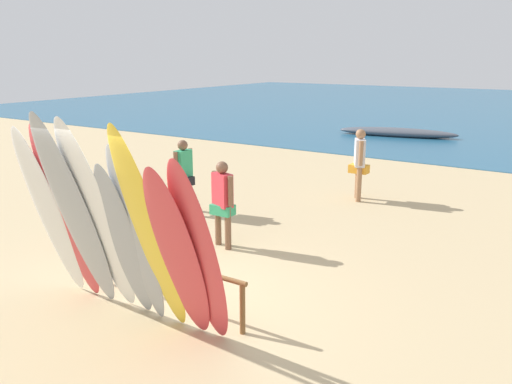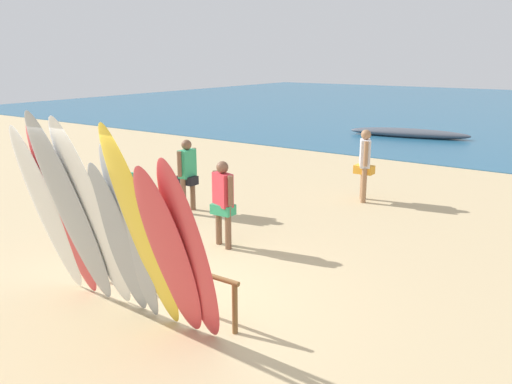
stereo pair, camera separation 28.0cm
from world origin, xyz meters
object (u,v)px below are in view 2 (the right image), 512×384
Objects in this scene: surfboard_grey_2 at (72,214)px; distant_boat at (409,133)px; beachgoer_by_water at (365,160)px; surfboard_white_0 at (48,212)px; surfboard_yellow_6 at (142,233)px; beachgoer_midbeach at (223,198)px; surfboard_rack at (151,266)px; surfboard_red_1 at (64,214)px; beach_chair_red at (133,191)px; surfboard_grey_4 at (119,241)px; surfboard_red_8 at (190,255)px; surfboard_white_3 at (93,218)px; beachgoer_photographing at (187,171)px; beach_chair_blue at (103,217)px; surfboard_red_7 at (170,256)px; surfboard_grey_5 at (131,236)px.

surfboard_grey_2 reaches higher than distant_boat.
surfboard_grey_2 is at bearing 146.12° from beachgoer_by_water.
surfboard_white_0 is 0.93× the size of surfboard_yellow_6.
beachgoer_midbeach is at bearing 86.86° from surfboard_grey_2.
surfboard_yellow_6 reaches higher than surfboard_rack.
beachgoer_by_water is at bearing 96.75° from surfboard_yellow_6.
surfboard_red_1 is 3.14× the size of beach_chair_red.
surfboard_grey_4 is 0.80× the size of surfboard_yellow_6.
surfboard_red_8 reaches higher than surfboard_grey_4.
surfboard_white_0 is 0.92× the size of surfboard_white_3.
beachgoer_photographing is 0.32× the size of distant_boat.
surfboard_red_8 is at bearing -40.85° from beach_chair_red.
surfboard_red_8 is 1.45× the size of beachgoer_by_water.
surfboard_red_1 is 3.20× the size of beach_chair_blue.
surfboard_yellow_6 is 1.19× the size of surfboard_red_7.
surfboard_grey_5 is 17.35m from distant_boat.
surfboard_red_8 is at bearing 11.55° from surfboard_red_7.
surfboard_yellow_6 is at bearing -43.81° from beach_chair_blue.
distant_boat is (-2.48, 17.15, -1.01)m from surfboard_grey_5.
surfboard_red_1 is at bearing -177.20° from surfboard_red_8.
surfboard_white_0 is 3.14× the size of beach_chair_blue.
surfboard_grey_2 is at bearing -165.38° from surfboard_white_3.
surfboard_white_0 is 0.31m from surfboard_red_1.
surfboard_grey_2 is (-0.61, -0.73, 0.81)m from surfboard_rack.
surfboard_rack is 0.89m from surfboard_grey_5.
beachgoer_by_water is 10.41m from distant_boat.
beachgoer_by_water is at bearing 99.59° from surfboard_red_8.
surfboard_white_3 is 0.57× the size of distant_boat.
surfboard_grey_5 is at bearing 31.24° from beachgoer_photographing.
surfboard_grey_2 reaches higher than beach_chair_blue.
surfboard_yellow_6 is (0.34, -0.12, 0.14)m from surfboard_grey_5.
beach_chair_blue is at bearing 151.14° from surfboard_red_7.
surfboard_grey_4 reaches higher than beachgoer_by_water.
surfboard_grey_4 reaches higher than beachgoer_midbeach.
surfboard_yellow_6 is at bearing -172.00° from surfboard_red_7.
beachgoer_by_water is (1.48, 7.14, -0.28)m from surfboard_white_0.
surfboard_white_0 is 3.09× the size of beach_chair_red.
surfboard_white_3 is 1.15× the size of surfboard_red_8.
surfboard_red_8 is 7.14m from beachgoer_by_water.
surfboard_white_0 is 0.97m from surfboard_white_3.
surfboard_yellow_6 is at bearing 155.72° from beachgoer_by_water.
beachgoer_by_water is 5.94m from beach_chair_blue.
surfboard_red_1 is 1.93m from surfboard_red_7.
surfboard_grey_2 is 1.03× the size of surfboard_yellow_6.
surfboard_yellow_6 reaches higher than beachgoer_photographing.
surfboard_grey_4 is at bearing 121.47° from beachgoer_midbeach.
surfboard_rack is at bearing 121.23° from surfboard_grey_5.
surfboard_grey_5 is at bearing 153.03° from beachgoer_by_water.
beachgoer_midbeach is (-0.27, 2.92, -0.44)m from surfboard_white_3.
surfboard_rack is 1.12× the size of surfboard_red_1.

